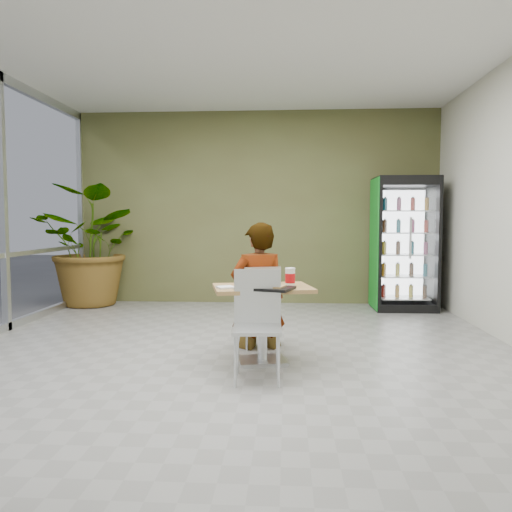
% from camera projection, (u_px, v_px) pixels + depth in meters
% --- Properties ---
extents(ground, '(7.00, 7.00, 0.00)m').
position_uv_depth(ground, '(233.00, 360.00, 4.95)').
color(ground, gray).
rests_on(ground, ground).
extents(room_envelope, '(6.00, 7.00, 3.20)m').
position_uv_depth(room_envelope, '(233.00, 198.00, 4.84)').
color(room_envelope, beige).
rests_on(room_envelope, ground).
extents(dining_table, '(1.04, 0.82, 0.75)m').
position_uv_depth(dining_table, '(262.00, 308.00, 4.82)').
color(dining_table, '#A57847').
rests_on(dining_table, ground).
extents(chair_far, '(0.49, 0.50, 0.89)m').
position_uv_depth(chair_far, '(261.00, 300.00, 5.39)').
color(chair_far, '#BCBEC1').
rests_on(chair_far, ground).
extents(chair_near, '(0.44, 0.44, 0.95)m').
position_uv_depth(chair_near, '(257.00, 315.00, 4.37)').
color(chair_near, '#BCBEC1').
rests_on(chair_near, ground).
extents(seated_woman, '(0.70, 0.56, 1.66)m').
position_uv_depth(seated_woman, '(258.00, 299.00, 5.43)').
color(seated_woman, black).
rests_on(seated_woman, ground).
extents(pizza_plate, '(0.30, 0.23, 0.03)m').
position_uv_depth(pizza_plate, '(256.00, 285.00, 4.81)').
color(pizza_plate, white).
rests_on(pizza_plate, dining_table).
extents(soda_cup, '(0.10, 0.10, 0.18)m').
position_uv_depth(soda_cup, '(290.00, 277.00, 4.81)').
color(soda_cup, white).
rests_on(soda_cup, dining_table).
extents(napkin_stack, '(0.20, 0.20, 0.02)m').
position_uv_depth(napkin_stack, '(226.00, 287.00, 4.65)').
color(napkin_stack, white).
rests_on(napkin_stack, dining_table).
extents(cafeteria_tray, '(0.52, 0.45, 0.03)m').
position_uv_depth(cafeteria_tray, '(268.00, 288.00, 4.57)').
color(cafeteria_tray, black).
rests_on(cafeteria_tray, dining_table).
extents(beverage_fridge, '(0.95, 0.73, 2.05)m').
position_uv_depth(beverage_fridge, '(404.00, 244.00, 7.73)').
color(beverage_fridge, black).
rests_on(beverage_fridge, ground).
extents(potted_plant, '(2.13, 1.98, 1.94)m').
position_uv_depth(potted_plant, '(95.00, 246.00, 8.13)').
color(potted_plant, '#3B6B2B').
rests_on(potted_plant, ground).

